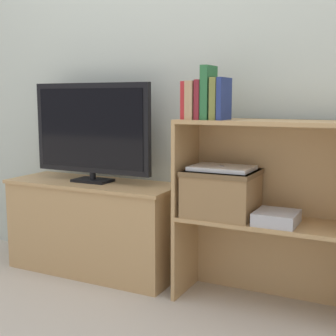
% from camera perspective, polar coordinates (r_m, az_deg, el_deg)
% --- Properties ---
extents(ground_plane, '(16.00, 16.00, 0.00)m').
position_cam_1_polar(ground_plane, '(2.51, -1.72, -15.49)').
color(ground_plane, '#BCB2A3').
extents(wall_back, '(10.00, 0.05, 2.40)m').
position_cam_1_polar(wall_back, '(2.66, 2.33, 12.38)').
color(wall_back, '#B2BCB2').
rests_on(wall_back, ground_plane).
extents(tv_stand, '(1.03, 0.38, 0.54)m').
position_cam_1_polar(tv_stand, '(2.81, -9.02, -7.06)').
color(tv_stand, tan).
rests_on(tv_stand, ground_plane).
extents(tv, '(0.76, 0.14, 0.57)m').
position_cam_1_polar(tv, '(2.72, -9.32, 4.59)').
color(tv, black).
rests_on(tv, tv_stand).
extents(bookshelf_lower_tier, '(0.91, 0.33, 0.44)m').
position_cam_1_polar(bookshelf_lower_tier, '(2.42, 12.59, -9.49)').
color(bookshelf_lower_tier, tan).
rests_on(bookshelf_lower_tier, ground_plane).
extents(bookshelf_upper_tier, '(0.91, 0.33, 0.48)m').
position_cam_1_polar(bookshelf_upper_tier, '(2.32, 12.97, 1.40)').
color(bookshelf_upper_tier, tan).
rests_on(bookshelf_upper_tier, bookshelf_lower_tier).
extents(book_crimson, '(0.02, 0.13, 0.18)m').
position_cam_1_polar(book_crimson, '(2.33, 2.43, 8.23)').
color(book_crimson, '#B22328').
rests_on(book_crimson, bookshelf_upper_tier).
extents(book_tan, '(0.04, 0.16, 0.18)m').
position_cam_1_polar(book_tan, '(2.31, 3.26, 8.25)').
color(book_tan, tan).
rests_on(book_tan, bookshelf_upper_tier).
extents(book_maroon, '(0.03, 0.15, 0.19)m').
position_cam_1_polar(book_maroon, '(2.30, 4.17, 8.30)').
color(book_maroon, maroon).
rests_on(book_maroon, bookshelf_upper_tier).
extents(book_forest, '(0.04, 0.14, 0.26)m').
position_cam_1_polar(book_forest, '(2.28, 4.97, 9.13)').
color(book_forest, '#286638').
rests_on(book_forest, bookshelf_upper_tier).
extents(book_olive, '(0.03, 0.13, 0.20)m').
position_cam_1_polar(book_olive, '(2.27, 5.98, 8.40)').
color(book_olive, olive).
rests_on(book_olive, bookshelf_upper_tier).
extents(book_navy, '(0.02, 0.15, 0.20)m').
position_cam_1_polar(book_navy, '(2.26, 6.86, 8.38)').
color(book_navy, navy).
rests_on(book_navy, bookshelf_upper_tier).
extents(storage_basket_left, '(0.35, 0.29, 0.23)m').
position_cam_1_polar(storage_basket_left, '(2.35, 6.55, -2.79)').
color(storage_basket_left, '#937047').
rests_on(storage_basket_left, bookshelf_lower_tier).
extents(laptop, '(0.30, 0.21, 0.02)m').
position_cam_1_polar(laptop, '(2.33, 6.60, -0.01)').
color(laptop, white).
rests_on(laptop, storage_basket_left).
extents(magazine_stack, '(0.19, 0.20, 0.06)m').
position_cam_1_polar(magazine_stack, '(2.26, 13.09, -5.93)').
color(magazine_stack, '#B2B2B7').
rests_on(magazine_stack, bookshelf_lower_tier).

